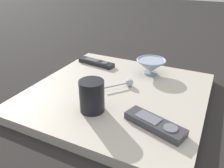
% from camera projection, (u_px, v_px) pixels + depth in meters
% --- Properties ---
extents(ground_plane, '(6.00, 6.00, 0.00)m').
position_uv_depth(ground_plane, '(117.00, 98.00, 0.86)').
color(ground_plane, black).
extents(table, '(0.62, 0.61, 0.03)m').
position_uv_depth(table, '(117.00, 95.00, 0.85)').
color(table, '#B7AD99').
rests_on(table, ground).
extents(cereal_bowl, '(0.12, 0.12, 0.06)m').
position_uv_depth(cereal_bowl, '(151.00, 66.00, 0.96)').
color(cereal_bowl, '#8C9EAD').
rests_on(cereal_bowl, table).
extents(coffee_mug, '(0.08, 0.08, 0.10)m').
position_uv_depth(coffee_mug, '(92.00, 96.00, 0.70)').
color(coffee_mug, black).
rests_on(coffee_mug, table).
extents(teaspoon, '(0.08, 0.10, 0.03)m').
position_uv_depth(teaspoon, '(128.00, 83.00, 0.86)').
color(teaspoon, '#A3A5B2').
rests_on(teaspoon, table).
extents(tv_remote_near, '(0.19, 0.11, 0.02)m').
position_uv_depth(tv_remote_near, '(155.00, 124.00, 0.65)').
color(tv_remote_near, '#38383D').
rests_on(tv_remote_near, table).
extents(tv_remote_far, '(0.18, 0.07, 0.02)m').
position_uv_depth(tv_remote_far, '(96.00, 63.00, 1.06)').
color(tv_remote_far, black).
rests_on(tv_remote_far, table).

